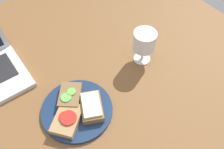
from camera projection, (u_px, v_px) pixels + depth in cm
name	position (u px, v px, depth cm)	size (l,w,h in cm)	color
wooden_table	(100.00, 96.00, 88.70)	(140.00, 140.00, 3.00)	brown
plate	(77.00, 110.00, 82.77)	(23.70, 23.70, 1.23)	navy
sandwich_with_cucumber	(70.00, 96.00, 83.80)	(11.46, 11.84, 3.09)	brown
sandwich_with_tomato	(67.00, 119.00, 78.67)	(13.63, 13.07, 2.80)	#A88456
sandwich_with_cheese	(92.00, 107.00, 80.98)	(10.79, 12.70, 3.39)	brown
wine_glass	(144.00, 42.00, 89.80)	(8.41, 8.41, 13.55)	white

